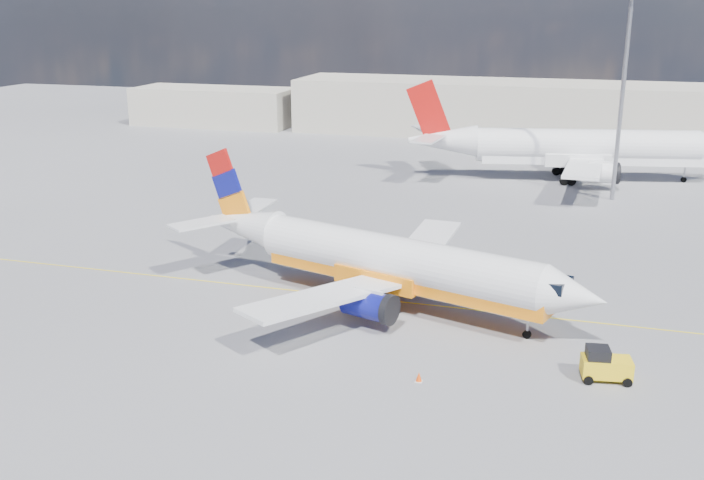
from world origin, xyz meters
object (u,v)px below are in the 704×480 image
(main_jet, at_px, (385,260))
(second_jet, at_px, (575,148))
(gse_tug, at_px, (605,365))
(traffic_cone, at_px, (419,377))

(main_jet, xyz_separation_m, second_jet, (11.26, 42.98, 0.64))
(main_jet, relative_size, second_jet, 0.82)
(gse_tug, height_order, traffic_cone, gse_tug)
(main_jet, xyz_separation_m, gse_tug, (14.05, -7.33, -2.21))
(gse_tug, xyz_separation_m, traffic_cone, (-9.50, -3.04, -0.61))
(gse_tug, distance_m, traffic_cone, 10.00)
(second_jet, bearing_deg, gse_tug, -98.36)
(second_jet, bearing_deg, main_jet, -116.22)
(main_jet, bearing_deg, gse_tug, -10.26)
(main_jet, height_order, gse_tug, main_jet)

